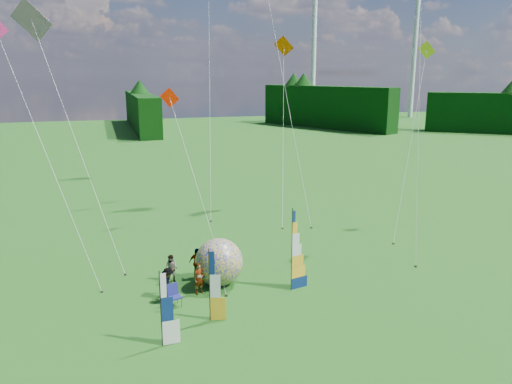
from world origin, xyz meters
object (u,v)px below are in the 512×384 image
object	(u,v)px
bol_inflatable	(219,262)
spectator_b	(172,268)
spectator_d	(197,263)
feather_banner_main	(292,251)
spectator_c	(168,283)
side_banner_left	(210,286)
side_banner_far	(161,310)
kite_whale	(282,65)
camp_chair	(175,296)
spectator_a	(199,278)

from	to	relation	value
bol_inflatable	spectator_b	distance (m)	2.78
spectator_b	spectator_d	xyz separation A→B (m)	(1.49, 0.16, 0.09)
feather_banner_main	spectator_b	xyz separation A→B (m)	(-5.99, 3.07, -1.44)
spectator_c	side_banner_left	bearing A→B (deg)	-156.91
side_banner_far	spectator_b	xyz separation A→B (m)	(1.35, 6.69, -0.88)
feather_banner_main	kite_whale	world-z (taller)	kite_whale
bol_inflatable	spectator_b	xyz separation A→B (m)	(-2.45, 1.19, -0.54)
feather_banner_main	camp_chair	distance (m)	6.49
spectator_a	camp_chair	distance (m)	1.84
spectator_a	spectator_d	size ratio (longest dim) A/B	1.00
spectator_c	spectator_d	size ratio (longest dim) A/B	0.95
side_banner_far	spectator_d	bearing A→B (deg)	64.36
spectator_b	camp_chair	world-z (taller)	spectator_b
feather_banner_main	side_banner_left	distance (m)	5.31
side_banner_left	kite_whale	bearing A→B (deg)	76.38
feather_banner_main	spectator_a	bearing A→B (deg)	154.32
feather_banner_main	side_banner_left	size ratio (longest dim) A/B	1.28
side_banner_left	spectator_b	world-z (taller)	side_banner_left
spectator_a	kite_whale	world-z (taller)	kite_whale
side_banner_far	spectator_a	world-z (taller)	side_banner_far
bol_inflatable	feather_banner_main	bearing A→B (deg)	-27.97
bol_inflatable	spectator_d	size ratio (longest dim) A/B	1.52
spectator_c	spectator_d	xyz separation A→B (m)	(1.96, 2.25, 0.04)
spectator_a	camp_chair	bearing A→B (deg)	-168.01
side_banner_far	spectator_a	distance (m)	5.38
spectator_c	kite_whale	world-z (taller)	kite_whale
side_banner_far	spectator_d	distance (m)	7.46
camp_chair	bol_inflatable	bearing A→B (deg)	18.20
spectator_c	bol_inflatable	bearing A→B (deg)	-77.50
side_banner_left	camp_chair	bearing A→B (deg)	140.83
spectator_c	feather_banner_main	bearing A→B (deg)	-103.26
feather_banner_main	spectator_a	distance (m)	5.12
spectator_c	camp_chair	size ratio (longest dim) A/B	1.46
bol_inflatable	kite_whale	world-z (taller)	kite_whale
spectator_b	spectator_c	world-z (taller)	spectator_c
side_banner_far	camp_chair	world-z (taller)	side_banner_far
side_banner_left	spectator_a	size ratio (longest dim) A/B	2.00
feather_banner_main	spectator_b	size ratio (longest dim) A/B	2.84
spectator_b	camp_chair	xyz separation A→B (m)	(-0.28, -3.11, -0.22)
side_banner_left	spectator_d	bearing A→B (deg)	101.38
side_banner_left	spectator_c	size ratio (longest dim) A/B	2.09
spectator_a	bol_inflatable	bearing A→B (deg)	7.26
bol_inflatable	spectator_d	world-z (taller)	bol_inflatable
kite_whale	side_banner_far	bearing A→B (deg)	-127.94
side_banner_far	spectator_b	bearing A→B (deg)	75.48
spectator_b	side_banner_left	bearing A→B (deg)	-47.61
side_banner_left	bol_inflatable	distance (m)	4.13
side_banner_far	kite_whale	world-z (taller)	kite_whale
spectator_a	spectator_b	world-z (taller)	spectator_a
spectator_b	kite_whale	distance (m)	20.66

